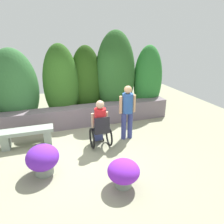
# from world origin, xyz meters

# --- Properties ---
(ground_plane) EXTENTS (12.24, 12.24, 0.00)m
(ground_plane) POSITION_xyz_m (0.00, 0.00, 0.00)
(ground_plane) COLOR gray
(stone_retaining_wall) EXTENTS (6.56, 0.48, 0.67)m
(stone_retaining_wall) POSITION_xyz_m (0.00, 1.56, 0.33)
(stone_retaining_wall) COLOR slate
(stone_retaining_wall) RESTS_ON ground
(hedge_backdrop) EXTENTS (7.04, 1.13, 3.06)m
(hedge_backdrop) POSITION_xyz_m (-0.05, 2.15, 1.36)
(hedge_backdrop) COLOR #144818
(hedge_backdrop) RESTS_ON ground
(stone_bench) EXTENTS (1.43, 0.39, 0.49)m
(stone_bench) POSITION_xyz_m (-1.48, 0.70, 0.32)
(stone_bench) COLOR gray
(stone_bench) RESTS_ON ground
(person_in_wheelchair) EXTENTS (0.53, 0.66, 1.33)m
(person_in_wheelchair) POSITION_xyz_m (0.43, 0.05, 0.62)
(person_in_wheelchair) COLOR black
(person_in_wheelchair) RESTS_ON ground
(person_standing_companion) EXTENTS (0.49, 0.30, 1.59)m
(person_standing_companion) POSITION_xyz_m (1.28, 0.23, 0.92)
(person_standing_companion) COLOR navy
(person_standing_companion) RESTS_ON ground
(flower_pot_purple_near) EXTENTS (0.65, 0.65, 0.57)m
(flower_pot_purple_near) POSITION_xyz_m (0.46, -1.62, 0.32)
(flower_pot_purple_near) COLOR gray
(flower_pot_purple_near) RESTS_ON ground
(flower_pot_terracotta_by_wall) EXTENTS (0.70, 0.70, 0.68)m
(flower_pot_terracotta_by_wall) POSITION_xyz_m (-1.06, -0.71, 0.37)
(flower_pot_terracotta_by_wall) COLOR gray
(flower_pot_terracotta_by_wall) RESTS_ON ground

